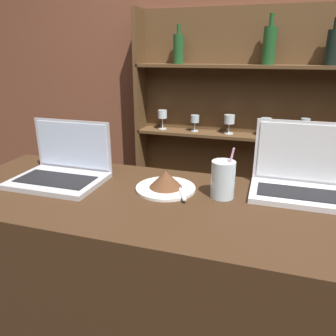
# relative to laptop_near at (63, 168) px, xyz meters

# --- Properties ---
(bar_counter) EXTENTS (1.77, 0.57, 1.06)m
(bar_counter) POSITION_rel_laptop_near_xyz_m (0.53, -0.06, -0.57)
(bar_counter) COLOR #382314
(bar_counter) RESTS_ON ground_plane
(back_wall) EXTENTS (7.00, 0.06, 2.70)m
(back_wall) POSITION_rel_laptop_near_xyz_m (0.53, 1.32, 0.25)
(back_wall) COLOR brown
(back_wall) RESTS_ON ground_plane
(back_shelf) EXTENTS (1.53, 0.18, 1.79)m
(back_shelf) POSITION_rel_laptop_near_xyz_m (0.59, 1.24, -0.15)
(back_shelf) COLOR brown
(back_shelf) RESTS_ON ground_plane
(laptop_near) EXTENTS (0.32, 0.24, 0.21)m
(laptop_near) POSITION_rel_laptop_near_xyz_m (0.00, 0.00, 0.00)
(laptop_near) COLOR #ADADB2
(laptop_near) RESTS_ON bar_counter
(laptop_far) EXTENTS (0.33, 0.20, 0.24)m
(laptop_far) POSITION_rel_laptop_near_xyz_m (0.84, 0.13, 0.01)
(laptop_far) COLOR silver
(laptop_far) RESTS_ON bar_counter
(cake_plate) EXTENTS (0.21, 0.21, 0.07)m
(cake_plate) POSITION_rel_laptop_near_xyz_m (0.40, 0.02, -0.02)
(cake_plate) COLOR silver
(cake_plate) RESTS_ON bar_counter
(water_glass) EXTENTS (0.08, 0.08, 0.17)m
(water_glass) POSITION_rel_laptop_near_xyz_m (0.60, 0.02, 0.02)
(water_glass) COLOR silver
(water_glass) RESTS_ON bar_counter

